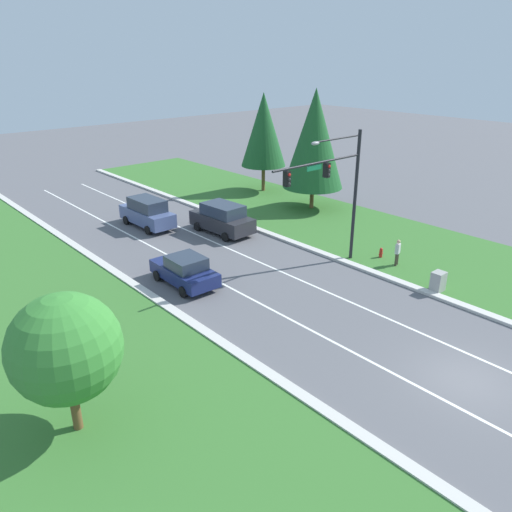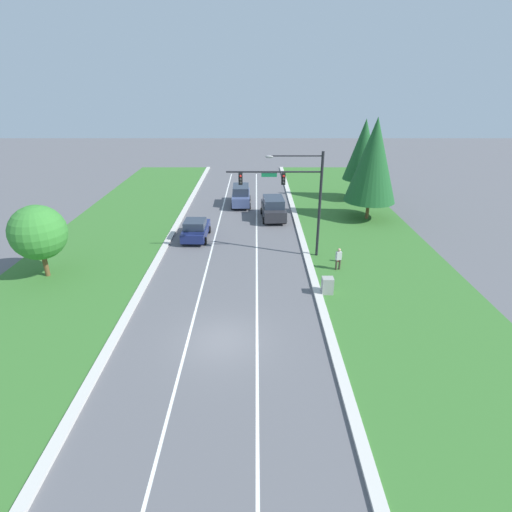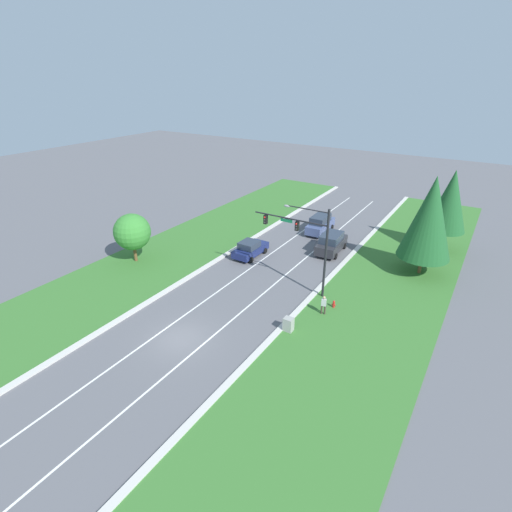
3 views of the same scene
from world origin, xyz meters
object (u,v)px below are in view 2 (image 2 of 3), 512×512
(pedestrian, at_px, (340,259))
(conifer_far_right_tree, at_px, (375,161))
(oak_near_left_tree, at_px, (40,232))
(traffic_signal_mast, at_px, (296,189))
(slate_blue_suv, at_px, (243,195))
(utility_cabinet, at_px, (329,286))
(fire_hydrant, at_px, (341,258))
(navy_sedan, at_px, (197,229))
(charcoal_suv, at_px, (275,208))
(conifer_near_right_tree, at_px, (365,150))

(pedestrian, relative_size, conifer_far_right_tree, 0.18)
(pedestrian, xyz_separation_m, oak_near_left_tree, (-20.12, -0.96, 2.28))
(traffic_signal_mast, height_order, slate_blue_suv, traffic_signal_mast)
(utility_cabinet, height_order, oak_near_left_tree, oak_near_left_tree)
(fire_hydrant, bearing_deg, navy_sedan, 156.43)
(slate_blue_suv, height_order, oak_near_left_tree, oak_near_left_tree)
(slate_blue_suv, distance_m, charcoal_suv, 5.72)
(utility_cabinet, distance_m, pedestrian, 3.71)
(pedestrian, xyz_separation_m, conifer_near_right_tree, (5.77, 18.29, 4.64))
(slate_blue_suv, distance_m, pedestrian, 17.96)
(traffic_signal_mast, xyz_separation_m, pedestrian, (3.06, -2.54, -4.29))
(navy_sedan, height_order, conifer_near_right_tree, conifer_near_right_tree)
(pedestrian, relative_size, fire_hydrant, 2.41)
(traffic_signal_mast, relative_size, conifer_near_right_tree, 0.90)
(slate_blue_suv, xyz_separation_m, utility_cabinet, (6.10, -19.81, -0.50))
(utility_cabinet, distance_m, conifer_near_right_tree, 23.41)
(fire_hydrant, bearing_deg, pedestrian, -104.31)
(oak_near_left_tree, bearing_deg, fire_hydrant, 6.48)
(charcoal_suv, distance_m, utility_cabinet, 15.40)
(conifer_near_right_tree, xyz_separation_m, conifer_far_right_tree, (-0.77, -6.76, 0.08))
(traffic_signal_mast, relative_size, oak_near_left_tree, 1.57)
(utility_cabinet, relative_size, conifer_far_right_tree, 0.12)
(navy_sedan, bearing_deg, charcoal_suv, 39.64)
(charcoal_suv, height_order, navy_sedan, charcoal_suv)
(slate_blue_suv, relative_size, navy_sedan, 1.15)
(traffic_signal_mast, xyz_separation_m, navy_sedan, (-7.84, 3.74, -4.40))
(charcoal_suv, distance_m, pedestrian, 12.39)
(fire_hydrant, xyz_separation_m, oak_near_left_tree, (-20.47, -2.33, 2.88))
(conifer_far_right_tree, bearing_deg, utility_cabinet, -112.88)
(charcoal_suv, xyz_separation_m, conifer_far_right_tree, (9.11, -0.16, 4.59))
(charcoal_suv, distance_m, conifer_far_right_tree, 10.20)
(slate_blue_suv, xyz_separation_m, oak_near_left_tree, (-12.71, -17.32, 2.14))
(pedestrian, height_order, fire_hydrant, pedestrian)
(conifer_near_right_tree, bearing_deg, charcoal_suv, -146.26)
(pedestrian, relative_size, oak_near_left_tree, 0.33)
(slate_blue_suv, distance_m, utility_cabinet, 20.73)
(traffic_signal_mast, height_order, navy_sedan, traffic_signal_mast)
(fire_hydrant, height_order, conifer_near_right_tree, conifer_near_right_tree)
(conifer_near_right_tree, height_order, oak_near_left_tree, conifer_near_right_tree)
(navy_sedan, relative_size, conifer_near_right_tree, 0.50)
(oak_near_left_tree, xyz_separation_m, conifer_far_right_tree, (25.12, 12.49, 2.44))
(traffic_signal_mast, height_order, conifer_near_right_tree, conifer_near_right_tree)
(navy_sedan, xyz_separation_m, fire_hydrant, (11.26, -4.91, -0.49))
(traffic_signal_mast, distance_m, charcoal_suv, 10.11)
(traffic_signal_mast, height_order, fire_hydrant, traffic_signal_mast)
(conifer_near_right_tree, bearing_deg, pedestrian, -107.52)
(charcoal_suv, height_order, pedestrian, charcoal_suv)
(pedestrian, height_order, conifer_near_right_tree, conifer_near_right_tree)
(fire_hydrant, xyz_separation_m, conifer_far_right_tree, (4.65, 10.16, 5.32))
(fire_hydrant, bearing_deg, traffic_signal_mast, 161.07)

